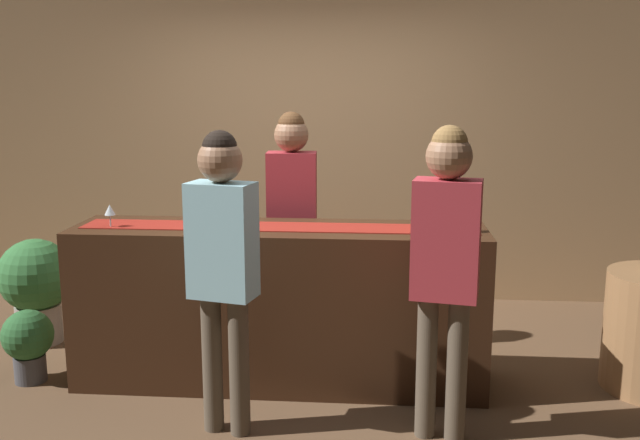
% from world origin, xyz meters
% --- Properties ---
extents(ground_plane, '(10.00, 10.00, 0.00)m').
position_xyz_m(ground_plane, '(0.00, 0.00, 0.00)').
color(ground_plane, brown).
extents(back_wall, '(6.00, 0.12, 2.90)m').
position_xyz_m(back_wall, '(0.00, 1.90, 1.45)').
color(back_wall, tan).
rests_on(back_wall, ground).
extents(bar_counter, '(2.56, 0.60, 1.01)m').
position_xyz_m(bar_counter, '(0.00, 0.00, 0.50)').
color(bar_counter, '#3D2314').
rests_on(bar_counter, ground).
extents(counter_runner_cloth, '(2.43, 0.28, 0.01)m').
position_xyz_m(counter_runner_cloth, '(0.00, 0.00, 1.01)').
color(counter_runner_cloth, maroon).
rests_on(counter_runner_cloth, bar_counter).
extents(wine_bottle_clear, '(0.07, 0.07, 0.30)m').
position_xyz_m(wine_bottle_clear, '(1.12, -0.05, 1.12)').
color(wine_bottle_clear, '#B2C6C1').
rests_on(wine_bottle_clear, bar_counter).
extents(wine_bottle_amber, '(0.07, 0.07, 0.30)m').
position_xyz_m(wine_bottle_amber, '(0.86, 0.00, 1.12)').
color(wine_bottle_amber, brown).
rests_on(wine_bottle_amber, bar_counter).
extents(wine_glass_near_customer, '(0.07, 0.07, 0.14)m').
position_xyz_m(wine_glass_near_customer, '(-1.03, -0.09, 1.11)').
color(wine_glass_near_customer, silver).
rests_on(wine_glass_near_customer, bar_counter).
extents(wine_glass_mid_counter, '(0.07, 0.07, 0.14)m').
position_xyz_m(wine_glass_mid_counter, '(-0.42, -0.10, 1.11)').
color(wine_glass_mid_counter, silver).
rests_on(wine_glass_mid_counter, bar_counter).
extents(bartender, '(0.35, 0.24, 1.69)m').
position_xyz_m(bartender, '(0.01, 0.58, 1.04)').
color(bartender, '#26262B').
rests_on(bartender, ground).
extents(customer_sipping, '(0.37, 0.26, 1.68)m').
position_xyz_m(customer_sipping, '(0.96, -0.66, 1.04)').
color(customer_sipping, brown).
rests_on(customer_sipping, ground).
extents(customer_browsing, '(0.38, 0.27, 1.65)m').
position_xyz_m(customer_browsing, '(-0.20, -0.68, 1.02)').
color(customer_browsing, brown).
rests_on(customer_browsing, ground).
extents(potted_plant_tall, '(0.53, 0.53, 0.78)m').
position_xyz_m(potted_plant_tall, '(-1.86, 0.53, 0.45)').
color(potted_plant_tall, '#9E9389').
rests_on(potted_plant_tall, ground).
extents(potted_plant_small, '(0.32, 0.32, 0.47)m').
position_xyz_m(potted_plant_small, '(-1.60, -0.14, 0.27)').
color(potted_plant_small, '#4C4C51').
rests_on(potted_plant_small, ground).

